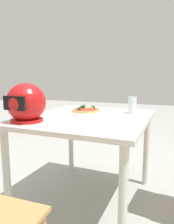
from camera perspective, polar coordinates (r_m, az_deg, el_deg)
The scene contains 6 objects.
ground_plane at distance 1.88m, azimuth 0.25°, elevation -22.92°, with size 14.00×14.00×0.00m, color #9E9E99.
dining_table at distance 1.64m, azimuth 0.26°, elevation -3.95°, with size 0.91×1.06×0.71m.
pizza_plate at distance 1.77m, azimuth -0.24°, elevation -0.07°, with size 0.29×0.29×0.01m, color white.
pizza at distance 1.77m, azimuth -0.27°, elevation 0.54°, with size 0.24×0.24×0.05m.
motorcycle_helmet at distance 1.45m, azimuth -16.21°, elevation 2.29°, with size 0.26×0.26×0.26m.
drinking_glass at distance 1.78m, azimuth 12.19°, elevation 1.84°, with size 0.07×0.07×0.14m, color silver.
Camera 1 is at (-0.61, 1.48, 0.99)m, focal length 33.62 mm.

